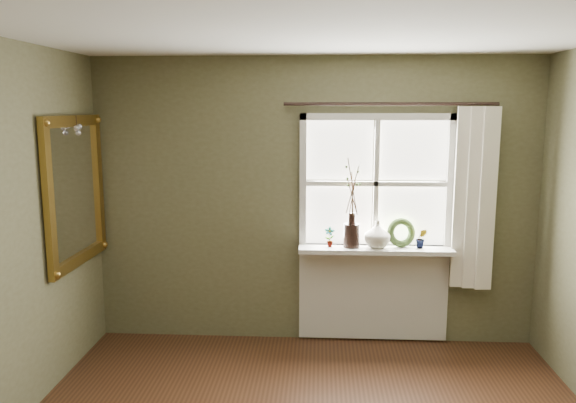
# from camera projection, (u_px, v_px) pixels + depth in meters

# --- Properties ---
(ceiling) EXTENTS (4.50, 4.50, 0.00)m
(ceiling) POSITION_uv_depth(u_px,v_px,m) (311.00, 11.00, 2.65)
(ceiling) COLOR silver
(ceiling) RESTS_ON ground
(wall_back) EXTENTS (4.00, 0.10, 2.60)m
(wall_back) POSITION_uv_depth(u_px,v_px,m) (314.00, 201.00, 5.13)
(wall_back) COLOR brown
(wall_back) RESTS_ON ground
(window_frame) EXTENTS (1.36, 0.06, 1.24)m
(window_frame) POSITION_uv_depth(u_px,v_px,m) (376.00, 183.00, 5.00)
(window_frame) COLOR silver
(window_frame) RESTS_ON wall_back
(window_sill) EXTENTS (1.36, 0.26, 0.04)m
(window_sill) POSITION_uv_depth(u_px,v_px,m) (375.00, 250.00, 4.99)
(window_sill) COLOR silver
(window_sill) RESTS_ON wall_back
(window_apron) EXTENTS (1.36, 0.04, 0.88)m
(window_apron) POSITION_uv_depth(u_px,v_px,m) (373.00, 293.00, 5.17)
(window_apron) COLOR silver
(window_apron) RESTS_ON ground
(dark_jug) EXTENTS (0.18, 0.18, 0.21)m
(dark_jug) POSITION_uv_depth(u_px,v_px,m) (352.00, 235.00, 4.98)
(dark_jug) COLOR black
(dark_jug) RESTS_ON window_sill
(cream_vase) EXTENTS (0.23, 0.23, 0.24)m
(cream_vase) POSITION_uv_depth(u_px,v_px,m) (377.00, 234.00, 4.97)
(cream_vase) COLOR beige
(cream_vase) RESTS_ON window_sill
(wreath) EXTENTS (0.29, 0.18, 0.27)m
(wreath) POSITION_uv_depth(u_px,v_px,m) (401.00, 236.00, 5.00)
(wreath) COLOR #354B21
(wreath) RESTS_ON window_sill
(potted_plant_left) EXTENTS (0.10, 0.07, 0.18)m
(potted_plant_left) POSITION_uv_depth(u_px,v_px,m) (330.00, 237.00, 5.00)
(potted_plant_left) COLOR #354B21
(potted_plant_left) RESTS_ON window_sill
(potted_plant_right) EXTENTS (0.10, 0.09, 0.18)m
(potted_plant_right) POSITION_uv_depth(u_px,v_px,m) (421.00, 238.00, 4.95)
(potted_plant_right) COLOR #354B21
(potted_plant_right) RESTS_ON window_sill
(curtain) EXTENTS (0.36, 0.12, 1.59)m
(curtain) POSITION_uv_depth(u_px,v_px,m) (474.00, 199.00, 4.88)
(curtain) COLOR silver
(curtain) RESTS_ON wall_back
(curtain_rod) EXTENTS (1.84, 0.03, 0.03)m
(curtain_rod) POSITION_uv_depth(u_px,v_px,m) (390.00, 104.00, 4.82)
(curtain_rod) COLOR black
(curtain_rod) RESTS_ON wall_back
(gilt_mirror) EXTENTS (0.10, 1.04, 1.24)m
(gilt_mirror) POSITION_uv_depth(u_px,v_px,m) (75.00, 191.00, 4.63)
(gilt_mirror) COLOR white
(gilt_mirror) RESTS_ON wall_left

